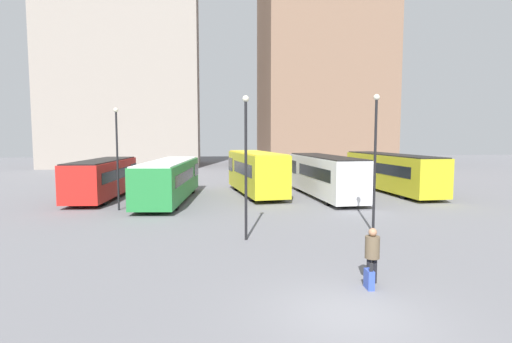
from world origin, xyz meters
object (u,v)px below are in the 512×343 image
at_px(bus_0, 103,177).
at_px(bus_1, 169,179).
at_px(bus_3, 325,175).
at_px(lamp_post_0, 246,157).
at_px(traveler, 372,250).
at_px(lamp_post_1, 117,151).
at_px(bus_2, 256,172).
at_px(lamp_post_2, 375,153).
at_px(suitcase, 369,279).
at_px(bus_4, 390,171).

xyz_separation_m(bus_0, bus_1, (4.88, -1.52, 0.01)).
relative_size(bus_1, bus_3, 1.06).
bearing_deg(bus_0, bus_3, -90.06).
height_order(bus_3, lamp_post_0, lamp_post_0).
height_order(bus_1, lamp_post_0, lamp_post_0).
bearing_deg(traveler, lamp_post_1, 39.63).
height_order(bus_1, lamp_post_1, lamp_post_1).
xyz_separation_m(bus_2, traveler, (1.38, -19.00, -0.76)).
xyz_separation_m(bus_0, traveler, (12.60, -18.35, -0.51)).
bearing_deg(lamp_post_2, traveler, -113.43).
relative_size(suitcase, lamp_post_0, 0.13).
bearing_deg(bus_2, suitcase, 175.81).
height_order(bus_3, bus_4, bus_4).
height_order(bus_3, suitcase, bus_3).
xyz_separation_m(bus_1, bus_4, (17.45, 2.58, 0.14)).
bearing_deg(suitcase, bus_1, 25.07).
bearing_deg(bus_4, bus_1, 94.94).
relative_size(bus_1, traveler, 6.75).
relative_size(bus_2, lamp_post_2, 1.52).
relative_size(bus_0, bus_3, 0.87).
height_order(bus_2, lamp_post_1, lamp_post_1).
xyz_separation_m(suitcase, lamp_post_0, (-3.11, 6.01, 3.34)).
relative_size(bus_2, traveler, 5.69).
height_order(bus_2, traveler, bus_2).
bearing_deg(traveler, bus_1, 26.37).
bearing_deg(bus_3, bus_1, 88.39).
bearing_deg(bus_0, bus_2, -82.51).
distance_m(bus_2, bus_3, 5.27).
bearing_deg(bus_0, bus_4, -83.14).
xyz_separation_m(bus_4, suitcase, (-9.99, -19.85, -1.38)).
distance_m(bus_4, lamp_post_2, 15.10).
distance_m(traveler, lamp_post_2, 7.28).
relative_size(bus_2, lamp_post_0, 1.57).
xyz_separation_m(traveler, lamp_post_0, (-3.37, 5.56, 2.61)).
height_order(bus_4, lamp_post_2, lamp_post_2).
bearing_deg(bus_3, bus_0, 82.48).
height_order(bus_4, lamp_post_1, lamp_post_1).
bearing_deg(bus_0, lamp_post_0, -140.02).
relative_size(bus_1, bus_2, 1.19).
bearing_deg(bus_1, suitcase, -150.91).
height_order(bus_4, lamp_post_0, lamp_post_0).
xyz_separation_m(bus_1, traveler, (7.72, -16.83, -0.51)).
distance_m(bus_3, traveler, 17.53).
height_order(bus_0, bus_2, bus_2).
xyz_separation_m(lamp_post_0, lamp_post_1, (-7.08, 7.86, -0.01)).
relative_size(traveler, lamp_post_1, 0.28).
distance_m(bus_0, lamp_post_1, 5.76).
bearing_deg(suitcase, bus_0, 35.02).
xyz_separation_m(bus_4, lamp_post_2, (-7.04, -13.20, 2.05)).
bearing_deg(lamp_post_0, lamp_post_2, 6.04).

